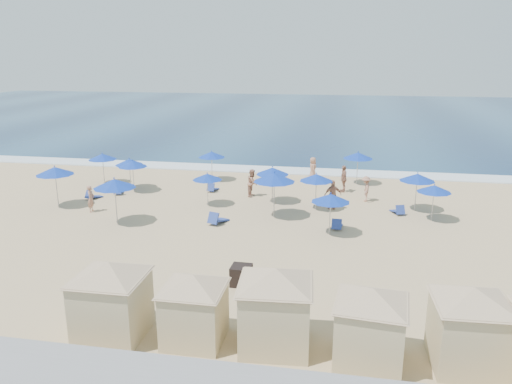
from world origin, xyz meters
TOP-DOWN VIEW (x-y plane):
  - ground at (0.00, 0.00)m, footprint 160.00×160.00m
  - ocean at (0.00, 55.00)m, footprint 160.00×80.00m
  - surf_line at (0.00, 15.50)m, footprint 160.00×2.50m
  - trash_bin at (0.28, -5.11)m, footprint 0.82×0.82m
  - cabana_0 at (-3.07, -9.55)m, footprint 4.54×4.54m
  - cabana_1 at (-0.34, -9.38)m, footprint 4.04×4.04m
  - cabana_2 at (2.25, -9.18)m, footprint 4.64×4.64m
  - cabana_3 at (5.15, -9.55)m, footprint 4.24×4.24m
  - cabana_4 at (8.00, -9.19)m, footprint 4.44×4.44m
  - umbrella_0 at (-10.42, 8.17)m, footprint 1.91×1.91m
  - umbrella_1 at (-13.03, 3.42)m, footprint 2.25×2.25m
  - umbrella_2 at (-9.88, 7.49)m, footprint 1.94×1.94m
  - umbrella_3 at (-8.05, 1.09)m, footprint 2.28×2.28m
  - umbrella_4 at (-5.50, 11.47)m, footprint 1.97×1.97m
  - umbrella_5 at (-4.08, 5.32)m, footprint 1.82×1.82m
  - umbrella_6 at (0.28, 3.76)m, footprint 2.36×2.36m
  - umbrella_7 at (-0.26, 6.63)m, footprint 2.05×2.05m
  - umbrella_8 at (2.52, 5.65)m, footprint 1.99×1.99m
  - umbrella_9 at (5.00, 12.32)m, footprint 2.10×2.10m
  - umbrella_10 at (8.35, 6.48)m, footprint 2.06×2.06m
  - umbrella_11 at (9.04, 4.72)m, footprint 1.87×1.87m
  - umbrella_12 at (3.52, 1.43)m, footprint 1.98×1.98m
  - umbrella_13 at (-12.89, 9.14)m, footprint 1.99×1.99m
  - beach_chair_0 at (-11.77, 5.28)m, footprint 0.92×1.22m
  - beach_chair_1 at (-10.63, 6.64)m, footprint 0.79×1.20m
  - beach_chair_2 at (-4.66, 8.49)m, footprint 0.62×1.19m
  - beach_chair_3 at (-2.62, 2.00)m, footprint 1.02×1.48m
  - beach_chair_4 at (3.89, 2.34)m, footprint 0.59×1.21m
  - beach_chair_5 at (7.30, 5.58)m, footprint 0.85×1.25m
  - beachgoer_0 at (-10.47, 2.79)m, footprint 0.47×0.63m
  - beachgoer_1 at (-1.75, 7.84)m, footprint 0.77×0.94m
  - beachgoer_2 at (3.51, 5.81)m, footprint 1.14×0.77m
  - beachgoer_3 at (5.49, 7.98)m, footprint 0.61×1.05m
  - beachgoer_4 at (1.79, 13.00)m, footprint 0.74×0.95m
  - beachgoer_5 at (4.08, 10.01)m, footprint 0.62×1.12m

SIDE VIEW (x-z plane):
  - ground at x=0.00m, z-range 0.00..0.00m
  - ocean at x=0.00m, z-range 0.00..0.06m
  - surf_line at x=0.00m, z-range 0.00..0.08m
  - beach_chair_1 at x=-10.63m, z-range -0.09..0.52m
  - beach_chair_0 at x=-11.77m, z-range -0.09..0.52m
  - beach_chair_2 at x=-4.66m, z-range -0.10..0.53m
  - beach_chair_5 at x=7.30m, z-range -0.10..0.53m
  - beach_chair_4 at x=3.89m, z-range -0.10..0.55m
  - beach_chair_3 at x=-2.62m, z-range -0.11..0.63m
  - trash_bin at x=0.28m, z-range 0.00..0.80m
  - beachgoer_0 at x=-10.47m, z-range 0.00..1.58m
  - beachgoer_3 at x=5.49m, z-range 0.00..1.61m
  - beachgoer_4 at x=1.79m, z-range 0.00..1.70m
  - beachgoer_1 at x=-1.75m, z-range 0.00..1.80m
  - beachgoer_2 at x=3.51m, z-range 0.00..1.80m
  - beachgoer_5 at x=4.08m, z-range 0.00..1.82m
  - cabana_1 at x=-0.34m, z-range 0.18..2.72m
  - cabana_3 at x=5.15m, z-range 0.19..2.86m
  - cabana_4 at x=8.00m, z-range 0.20..2.99m
  - cabana_0 at x=-3.07m, z-range 0.21..3.05m
  - cabana_2 at x=2.25m, z-range 0.21..3.13m
  - umbrella_5 at x=-4.08m, z-range 0.76..2.83m
  - umbrella_11 at x=9.04m, z-range 0.78..2.91m
  - umbrella_0 at x=-10.42m, z-range 0.80..2.97m
  - umbrella_2 at x=-9.88m, z-range 0.81..3.03m
  - umbrella_4 at x=-5.50m, z-range 0.82..3.06m
  - umbrella_12 at x=3.52m, z-range 0.83..3.08m
  - umbrella_8 at x=2.52m, z-range 0.83..3.09m
  - umbrella_13 at x=-12.89m, z-range 0.83..3.10m
  - umbrella_7 at x=-0.26m, z-range 0.85..3.18m
  - umbrella_10 at x=8.35m, z-range 0.86..3.21m
  - umbrella_9 at x=5.00m, z-range 0.88..3.27m
  - umbrella_1 at x=-13.03m, z-range 0.94..3.50m
  - umbrella_3 at x=-8.05m, z-range 0.95..3.55m
  - umbrella_6 at x=0.28m, z-range 0.99..3.67m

